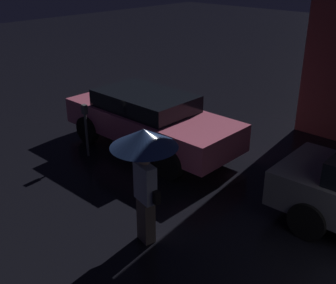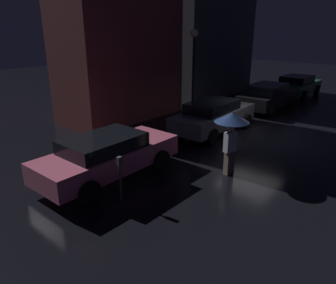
{
  "view_description": "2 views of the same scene",
  "coord_description": "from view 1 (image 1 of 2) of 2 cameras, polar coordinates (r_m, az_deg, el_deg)",
  "views": [
    {
      "loc": [
        -0.06,
        -5.4,
        4.46
      ],
      "look_at": [
        -5.12,
        0.04,
        1.16
      ],
      "focal_mm": 45.0,
      "sensor_mm": 36.0,
      "label": 1
    },
    {
      "loc": [
        -12.93,
        -6.06,
        4.57
      ],
      "look_at": [
        -5.44,
        0.31,
        1.01
      ],
      "focal_mm": 35.0,
      "sensor_mm": 36.0,
      "label": 2
    }
  ],
  "objects": [
    {
      "name": "pedestrian_with_umbrella",
      "position": [
        6.56,
        -3.21,
        -1.54
      ],
      "size": [
        1.07,
        1.07,
        2.04
      ],
      "rotation": [
        0.0,
        0.0,
        -0.23
      ],
      "color": "#66564C",
      "rests_on": "ground"
    },
    {
      "name": "parked_car_pink",
      "position": [
        10.41,
        -2.5,
        3.16
      ],
      "size": [
        4.65,
        1.97,
        1.4
      ],
      "rotation": [
        0.0,
        0.0,
        -0.0
      ],
      "color": "#DB6684",
      "rests_on": "ground"
    },
    {
      "name": "parking_meter",
      "position": [
        10.09,
        -11.07,
        2.29
      ],
      "size": [
        0.12,
        0.1,
        1.3
      ],
      "color": "#4C5154",
      "rests_on": "ground"
    }
  ]
}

